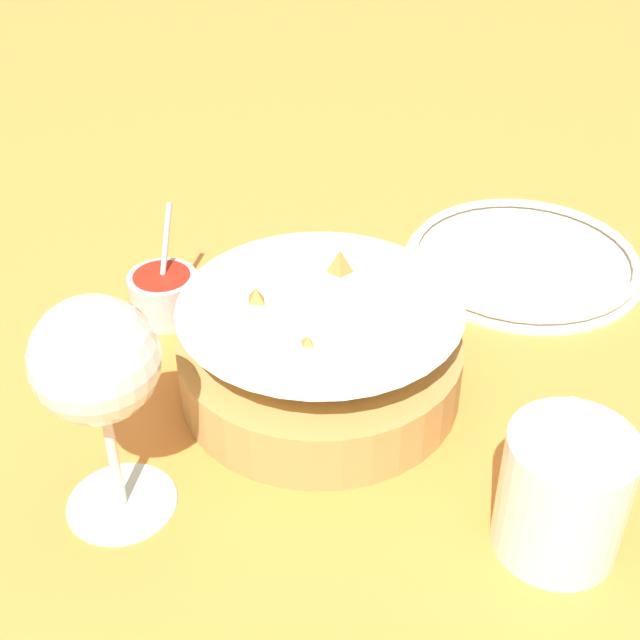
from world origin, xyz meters
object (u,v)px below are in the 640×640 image
object	(u,v)px
food_basket	(320,352)
sauce_cup	(164,293)
wine_glass	(96,367)
beer_mug	(563,495)
side_plate	(523,259)

from	to	relation	value
food_basket	sauce_cup	xyz separation A→B (m)	(0.06, 0.16, -0.01)
sauce_cup	wine_glass	bearing A→B (deg)	-165.14
food_basket	sauce_cup	world-z (taller)	food_basket
food_basket	beer_mug	xyz separation A→B (m)	(-0.11, -0.19, 0.00)
food_basket	side_plate	size ratio (longest dim) A/B	0.97
beer_mug	side_plate	bearing A→B (deg)	7.62
food_basket	side_plate	world-z (taller)	food_basket
side_plate	beer_mug	bearing A→B (deg)	-172.38
food_basket	wine_glass	xyz separation A→B (m)	(-0.15, 0.10, 0.08)
sauce_cup	food_basket	bearing A→B (deg)	-112.16
beer_mug	sauce_cup	bearing A→B (deg)	63.55
food_basket	beer_mug	bearing A→B (deg)	-119.85
wine_glass	sauce_cup	bearing A→B (deg)	14.86
food_basket	wine_glass	distance (m)	0.20
beer_mug	side_plate	distance (m)	0.34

